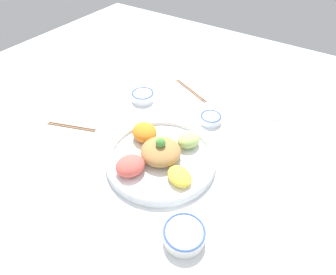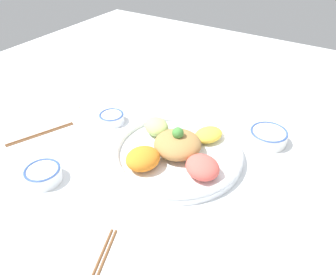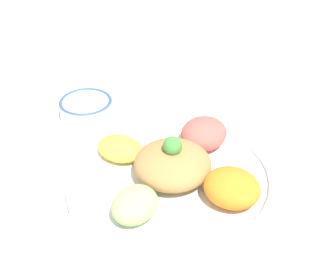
# 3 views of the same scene
# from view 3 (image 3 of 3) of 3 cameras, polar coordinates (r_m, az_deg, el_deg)

# --- Properties ---
(ground_plane) EXTENTS (2.40, 2.40, 0.00)m
(ground_plane) POSITION_cam_3_polar(r_m,az_deg,el_deg) (0.87, 3.25, -5.36)
(ground_plane) COLOR white
(salad_platter) EXTENTS (0.38, 0.38, 0.11)m
(salad_platter) POSITION_cam_3_polar(r_m,az_deg,el_deg) (0.84, 0.81, -4.48)
(salad_platter) COLOR white
(salad_platter) RESTS_ON ground_plane
(rice_bowl_blue) EXTENTS (0.12, 0.12, 0.04)m
(rice_bowl_blue) POSITION_cam_3_polar(r_m,az_deg,el_deg) (1.04, -9.94, 3.59)
(rice_bowl_blue) COLOR white
(rice_bowl_blue) RESTS_ON ground_plane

